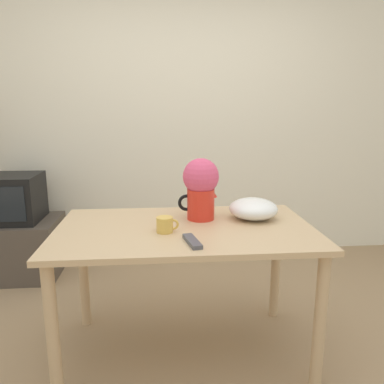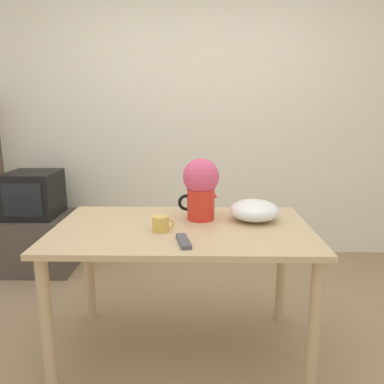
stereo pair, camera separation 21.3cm
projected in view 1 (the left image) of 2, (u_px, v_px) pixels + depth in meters
The scene contains 9 objects.
ground_plane at pixel (202, 380), 1.97m from camera, with size 12.00×12.00×0.00m, color #9E7F5B.
wall_back at pixel (181, 119), 3.47m from camera, with size 8.00×0.05×2.60m.
table at pixel (185, 245), 2.05m from camera, with size 1.39×0.83×0.77m.
flower_vase at pixel (201, 185), 2.13m from camera, with size 0.23×0.21×0.35m.
coffee_mug at pixel (165, 225), 1.93m from camera, with size 0.12×0.09×0.08m.
white_bowl at pixel (253, 209), 2.17m from camera, with size 0.28×0.28×0.12m.
remote_control at pixel (192, 241), 1.78m from camera, with size 0.08×0.19×0.02m.
tv_stand at pixel (19, 248), 3.17m from camera, with size 0.67×0.55×0.48m.
tv_set at pixel (14, 198), 3.08m from camera, with size 0.41×0.44×0.39m.
Camera 1 is at (-0.20, -1.69, 1.40)m, focal length 35.00 mm.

